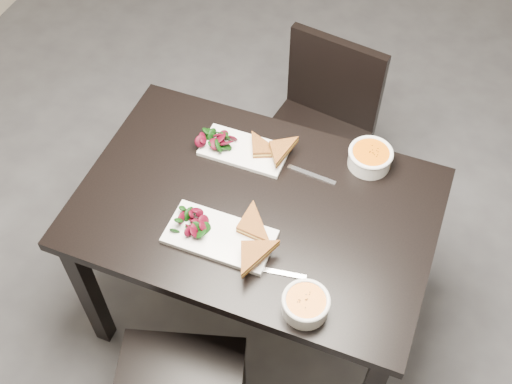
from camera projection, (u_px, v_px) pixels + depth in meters
ground at (341, 261)px, 2.85m from camera, size 5.00×5.00×0.00m
table at (256, 221)px, 2.19m from camera, size 1.20×0.80×0.75m
chair_far at (320, 123)px, 2.71m from camera, size 0.48×0.48×0.85m
plate_near at (220, 237)px, 2.03m from camera, size 0.35×0.17×0.02m
sandwich_near at (240, 233)px, 1.99m from camera, size 0.19×0.15×0.06m
salad_near at (191, 222)px, 2.02m from camera, size 0.11×0.10×0.05m
soup_bowl_near at (306, 304)px, 1.85m from camera, size 0.14×0.14×0.07m
cutlery_near at (278, 272)px, 1.95m from camera, size 0.18×0.04×0.00m
plate_far at (244, 150)px, 2.25m from camera, size 0.31×0.15×0.02m
sandwich_far at (260, 152)px, 2.20m from camera, size 0.19×0.17×0.05m
salad_far at (218, 138)px, 2.25m from camera, size 0.10×0.09×0.04m
soup_bowl_far at (370, 157)px, 2.19m from camera, size 0.16×0.16×0.07m
cutlery_far at (312, 175)px, 2.19m from camera, size 0.18×0.03×0.00m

